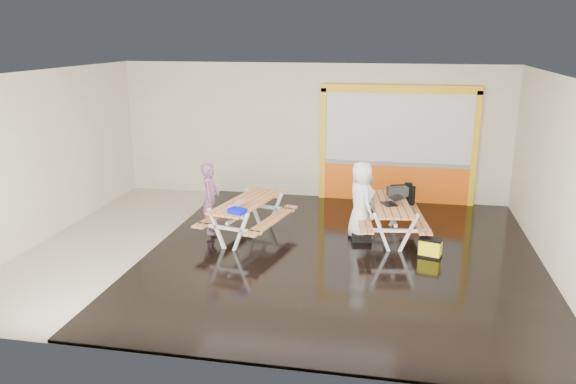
% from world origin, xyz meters
% --- Properties ---
extents(room, '(10.02, 8.02, 3.52)m').
position_xyz_m(room, '(0.00, 0.00, 1.75)').
color(room, beige).
rests_on(room, ground).
extents(deck, '(7.50, 7.98, 0.05)m').
position_xyz_m(deck, '(1.25, 0.00, 0.03)').
color(deck, black).
rests_on(deck, room).
extents(kiosk, '(3.88, 0.16, 3.00)m').
position_xyz_m(kiosk, '(2.20, 3.93, 1.44)').
color(kiosk, orange).
rests_on(kiosk, room).
extents(picnic_table_left, '(1.85, 2.36, 0.84)m').
position_xyz_m(picnic_table_left, '(-0.82, 0.62, 0.64)').
color(picnic_table_left, tan).
rests_on(picnic_table_left, deck).
extents(picnic_table_right, '(1.65, 2.21, 0.82)m').
position_xyz_m(picnic_table_right, '(2.14, 1.15, 0.62)').
color(picnic_table_right, tan).
rests_on(picnic_table_right, deck).
extents(person_left, '(0.41, 0.58, 1.50)m').
position_xyz_m(person_left, '(-1.59, 0.55, 0.87)').
color(person_left, '#784B6F').
rests_on(person_left, deck).
extents(person_right, '(0.83, 0.96, 1.66)m').
position_xyz_m(person_right, '(1.52, 1.06, 0.85)').
color(person_right, white).
rests_on(person_right, deck).
extents(laptop_left, '(0.38, 0.35, 0.15)m').
position_xyz_m(laptop_left, '(-0.93, 0.14, 0.89)').
color(laptop_left, silver).
rests_on(laptop_left, picnic_table_left).
extents(laptop_right, '(0.51, 0.48, 0.17)m').
position_xyz_m(laptop_right, '(2.15, 1.05, 0.87)').
color(laptop_right, black).
rests_on(laptop_right, picnic_table_right).
extents(blue_pouch, '(0.39, 0.34, 0.09)m').
position_xyz_m(blue_pouch, '(-0.78, -0.23, 0.89)').
color(blue_pouch, '#050CE1').
rests_on(blue_pouch, picnic_table_left).
extents(toolbox, '(0.48, 0.34, 0.25)m').
position_xyz_m(toolbox, '(2.26, 1.72, 0.91)').
color(toolbox, black).
rests_on(toolbox, picnic_table_right).
extents(backpack, '(0.32, 0.24, 0.49)m').
position_xyz_m(backpack, '(2.50, 2.17, 0.74)').
color(backpack, black).
rests_on(backpack, picnic_table_right).
extents(dark_case, '(0.45, 0.37, 0.15)m').
position_xyz_m(dark_case, '(1.57, 0.86, 0.12)').
color(dark_case, black).
rests_on(dark_case, deck).
extents(fluke_bag, '(0.48, 0.38, 0.37)m').
position_xyz_m(fluke_bag, '(2.93, 0.22, 0.23)').
color(fluke_bag, black).
rests_on(fluke_bag, deck).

